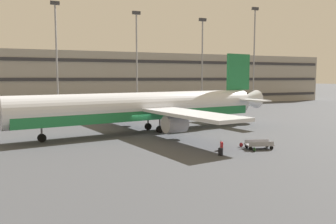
{
  "coord_description": "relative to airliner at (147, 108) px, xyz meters",
  "views": [
    {
      "loc": [
        -12.34,
        -39.74,
        6.92
      ],
      "look_at": [
        2.23,
        -3.59,
        3.0
      ],
      "focal_mm": 36.64,
      "sensor_mm": 36.0,
      "label": 1
    }
  ],
  "objects": [
    {
      "name": "backpack_navy",
      "position": [
        5.64,
        -12.59,
        -2.92
      ],
      "size": [
        0.43,
        0.36,
        0.48
      ],
      "color": "maroon",
      "rests_on": "ground_plane"
    },
    {
      "name": "suitcase_purple",
      "position": [
        1.76,
        -15.14,
        -2.75
      ],
      "size": [
        0.46,
        0.47,
        0.79
      ],
      "color": "black",
      "rests_on": "ground_plane"
    },
    {
      "name": "light_mast_center_left",
      "position": [
        -8.53,
        32.08,
        9.6
      ],
      "size": [
        1.8,
        0.5,
        22.06
      ],
      "color": "gray",
      "rests_on": "ground_plane"
    },
    {
      "name": "backpack_orange",
      "position": [
        5.55,
        -14.88,
        -2.92
      ],
      "size": [
        0.25,
        0.32,
        0.48
      ],
      "color": "#264C26",
      "rests_on": "ground_plane"
    },
    {
      "name": "airliner",
      "position": [
        0.0,
        0.0,
        0.0
      ],
      "size": [
        38.79,
        31.62,
        10.42
      ],
      "color": "silver",
      "rests_on": "ground_plane"
    },
    {
      "name": "light_mast_center_right",
      "position": [
        8.31,
        32.08,
        9.21
      ],
      "size": [
        1.8,
        0.5,
        21.3
      ],
      "color": "gray",
      "rests_on": "ground_plane"
    },
    {
      "name": "baggage_cart",
      "position": [
        6.74,
        -13.97,
        -2.7
      ],
      "size": [
        3.36,
        1.94,
        0.82
      ],
      "color": "gray",
      "rests_on": "ground_plane"
    },
    {
      "name": "terminal_structure",
      "position": [
        -1.43,
        48.9,
        3.42
      ],
      "size": [
        138.19,
        18.96,
        13.08
      ],
      "color": "gray",
      "rests_on": "ground_plane"
    },
    {
      "name": "ground_plane",
      "position": [
        -1.43,
        -1.4,
        -3.12
      ],
      "size": [
        600.0,
        600.0,
        0.0
      ],
      "primitive_type": "plane",
      "color": "#424449"
    },
    {
      "name": "light_mast_far_right",
      "position": [
        39.27,
        32.08,
        10.82
      ],
      "size": [
        1.8,
        0.5,
        24.44
      ],
      "color": "gray",
      "rests_on": "ground_plane"
    },
    {
      "name": "light_mast_right",
      "position": [
        24.52,
        32.08,
        8.97
      ],
      "size": [
        1.8,
        0.5,
        20.83
      ],
      "color": "gray",
      "rests_on": "ground_plane"
    },
    {
      "name": "suitcase_upright",
      "position": [
        3.09,
        -13.06,
        -2.71
      ],
      "size": [
        0.34,
        0.5,
        0.91
      ],
      "color": "#B21E23",
      "rests_on": "ground_plane"
    }
  ]
}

